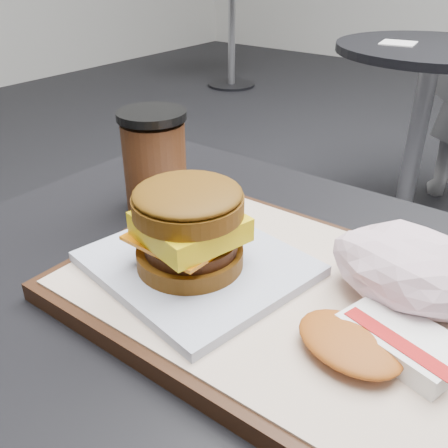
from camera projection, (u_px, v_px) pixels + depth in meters
customer_table at (263, 445)px, 0.55m from camera, size 0.80×0.60×0.77m
serving_tray at (275, 293)px, 0.46m from camera, size 0.38×0.28×0.02m
breakfast_sandwich at (192, 236)px, 0.46m from camera, size 0.22×0.20×0.09m
hash_brown at (378, 341)px, 0.38m from camera, size 0.13×0.11×0.02m
crumpled_wrapper at (412, 269)px, 0.43m from camera, size 0.14×0.11×0.06m
coffee_cup at (155, 162)px, 0.61m from camera, size 0.08×0.08×0.12m
neighbor_table at (424, 100)px, 1.90m from camera, size 0.70×0.70×0.75m
napkin at (398, 43)px, 1.82m from camera, size 0.14×0.14×0.00m
bg_table_mid at (232, 16)px, 4.05m from camera, size 0.66×0.66×0.75m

